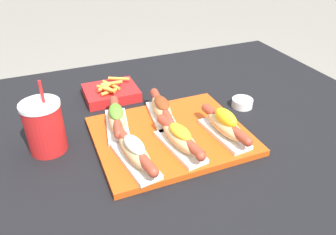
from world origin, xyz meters
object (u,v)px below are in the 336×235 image
Objects in this scene: fries_basket at (111,92)px; hot_dog_2 at (225,125)px; serving_tray at (171,135)px; hot_dog_3 at (116,118)px; hot_dog_0 at (135,152)px; sauce_bowl at (242,102)px; hot_dog_4 at (162,109)px; hot_dog_1 at (180,138)px; drink_cup at (45,127)px.

hot_dog_2 is at bearing -58.58° from fries_basket.
serving_tray is 0.16m from hot_dog_3.
hot_dog_0 is 3.13× the size of sauce_bowl.
fries_basket is (0.04, 0.39, -0.03)m from hot_dog_0.
hot_dog_0 is at bearing -176.33° from hot_dog_2.
hot_dog_2 is 0.31m from hot_dog_3.
serving_tray is 0.16m from hot_dog_0.
hot_dog_0 is 0.17m from hot_dog_3.
serving_tray is at bearing 152.31° from hot_dog_2.
hot_dog_4 is (0.14, 0.17, -0.00)m from hot_dog_0.
fries_basket is (-0.39, 0.23, 0.00)m from sauce_bowl.
serving_tray is at bearing -72.45° from fries_basket.
hot_dog_2 is (0.27, 0.02, 0.00)m from hot_dog_0.
hot_dog_2 is 0.44m from fries_basket.
serving_tray is 0.09m from hot_dog_1.
drink_cup is at bearing -179.44° from hot_dog_4.
hot_dog_3 is at bearing 178.94° from sauce_bowl.
drink_cup is at bearing -135.35° from fries_basket.
hot_dog_3 reaches higher than serving_tray.
fries_basket is (-0.10, 0.22, -0.03)m from hot_dog_4.
hot_dog_3 is at bearing 150.08° from hot_dog_2.
drink_cup reaches higher than fries_basket.
drink_cup is 0.33m from fries_basket.
hot_dog_1 is 3.14× the size of sauce_bowl.
sauce_bowl is 0.45m from fries_basket.
fries_basket is at bearing 114.59° from hot_dog_4.
drink_cup is (-0.62, 0.00, 0.06)m from sauce_bowl.
hot_dog_3 is (-0.13, 0.16, 0.00)m from hot_dog_1.
hot_dog_4 is (0.01, 0.08, 0.04)m from serving_tray.
hot_dog_0 is 0.22m from hot_dog_4.
serving_tray is 1.95× the size of hot_dog_4.
hot_dog_3 is at bearing -99.37° from fries_basket.
hot_dog_2 reaches higher than hot_dog_0.
hot_dog_3 is 0.43m from sauce_bowl.
hot_dog_1 is 0.36m from drink_cup.
drink_cup reaches higher than hot_dog_1.
sauce_bowl is 0.34× the size of drink_cup.
serving_tray is at bearing -13.58° from drink_cup.
hot_dog_4 is (0.01, 0.16, -0.00)m from hot_dog_1.
serving_tray is 0.34m from drink_cup.
hot_dog_4 reaches higher than sauce_bowl.
hot_dog_1 is at bearing -25.86° from drink_cup.
hot_dog_0 reaches higher than hot_dog_3.
hot_dog_2 reaches higher than hot_dog_3.
hot_dog_1 is at bearing 4.60° from hot_dog_0.
fries_basket is at bearing 107.55° from serving_tray.
hot_dog_3 is (-0.00, 0.17, -0.00)m from hot_dog_0.
hot_dog_2 reaches higher than hot_dog_4.
hot_dog_4 is at bearing 0.56° from drink_cup.
hot_dog_3 reaches higher than hot_dog_1.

